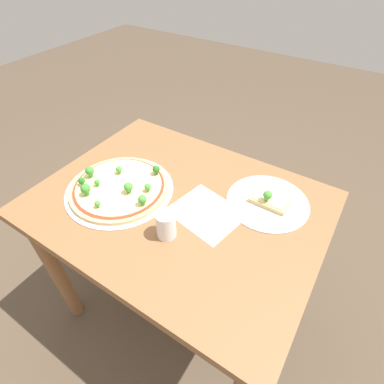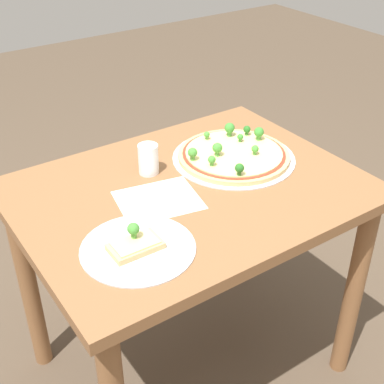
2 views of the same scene
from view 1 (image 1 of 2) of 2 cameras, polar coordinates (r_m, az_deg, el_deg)
ground_plane at (r=1.69m, az=-1.82°, el=-20.61°), size 8.00×8.00×0.00m
dining_table at (r=1.15m, az=-2.50°, el=-6.23°), size 1.00×0.76×0.76m
pizza_tray_whole at (r=1.13m, az=-13.73°, el=0.86°), size 0.39×0.39×0.07m
pizza_tray_slice at (r=1.08m, az=14.32°, el=-1.69°), size 0.29×0.29×0.07m
drinking_cup at (r=0.93m, az=-4.98°, el=-6.24°), size 0.06×0.06×0.09m
paper_menu at (r=1.02m, az=2.73°, el=-3.96°), size 0.26×0.23×0.00m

